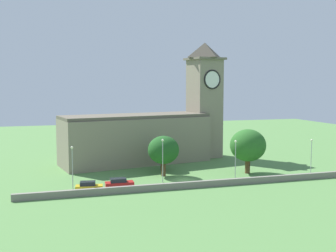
# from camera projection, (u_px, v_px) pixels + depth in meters

# --- Properties ---
(ground_plane) EXTENTS (200.00, 200.00, 0.00)m
(ground_plane) POSITION_uv_depth(u_px,v_px,m) (162.00, 165.00, 90.92)
(ground_plane) COLOR #517F42
(church) EXTENTS (39.51, 16.75, 27.66)m
(church) POSITION_uv_depth(u_px,v_px,m) (153.00, 129.00, 95.11)
(church) COLOR gray
(church) RESTS_ON ground
(quay_barrier) EXTENTS (59.02, 0.70, 1.13)m
(quay_barrier) POSITION_uv_depth(u_px,v_px,m) (194.00, 185.00, 71.03)
(quay_barrier) COLOR gray
(quay_barrier) RESTS_ON ground
(car_yellow) EXTENTS (4.62, 2.60, 1.80)m
(car_yellow) POSITION_uv_depth(u_px,v_px,m) (89.00, 187.00, 68.17)
(car_yellow) COLOR gold
(car_yellow) RESTS_ON ground
(car_red) EXTENTS (4.86, 2.34, 1.79)m
(car_red) POSITION_uv_depth(u_px,v_px,m) (119.00, 183.00, 70.50)
(car_red) COLOR red
(car_red) RESTS_ON ground
(streetlamp_west_end) EXTENTS (0.44, 0.44, 7.41)m
(streetlamp_west_end) POSITION_uv_depth(u_px,v_px,m) (72.00, 161.00, 69.32)
(streetlamp_west_end) COLOR #9EA0A5
(streetlamp_west_end) RESTS_ON ground
(streetlamp_west_mid) EXTENTS (0.44, 0.44, 7.93)m
(streetlamp_west_mid) POSITION_uv_depth(u_px,v_px,m) (163.00, 154.00, 74.42)
(streetlamp_west_mid) COLOR #9EA0A5
(streetlamp_west_mid) RESTS_ON ground
(streetlamp_central) EXTENTS (0.44, 0.44, 7.22)m
(streetlamp_central) POSITION_uv_depth(u_px,v_px,m) (236.00, 153.00, 78.10)
(streetlamp_central) COLOR #9EA0A5
(streetlamp_central) RESTS_ON ground
(streetlamp_east_mid) EXTENTS (0.44, 0.44, 6.87)m
(streetlamp_east_mid) POSITION_uv_depth(u_px,v_px,m) (311.00, 150.00, 82.33)
(streetlamp_east_mid) COLOR #9EA0A5
(streetlamp_east_mid) RESTS_ON ground
(tree_churchyard) EXTENTS (6.04, 6.04, 7.84)m
(tree_churchyard) POSITION_uv_depth(u_px,v_px,m) (164.00, 150.00, 79.78)
(tree_churchyard) COLOR brown
(tree_churchyard) RESTS_ON ground
(tree_by_tower) EXTENTS (4.70, 4.70, 5.93)m
(tree_by_tower) POSITION_uv_depth(u_px,v_px,m) (162.00, 152.00, 85.27)
(tree_by_tower) COLOR brown
(tree_by_tower) RESTS_ON ground
(tree_riverside_east) EXTENTS (7.13, 7.13, 8.84)m
(tree_riverside_east) POSITION_uv_depth(u_px,v_px,m) (248.00, 145.00, 82.27)
(tree_riverside_east) COLOR brown
(tree_riverside_east) RESTS_ON ground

